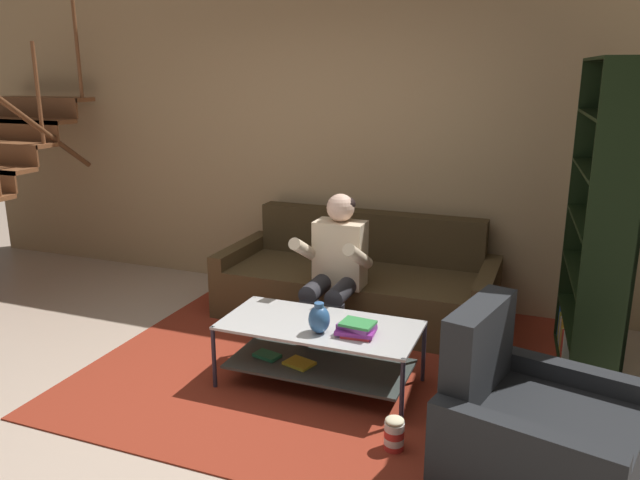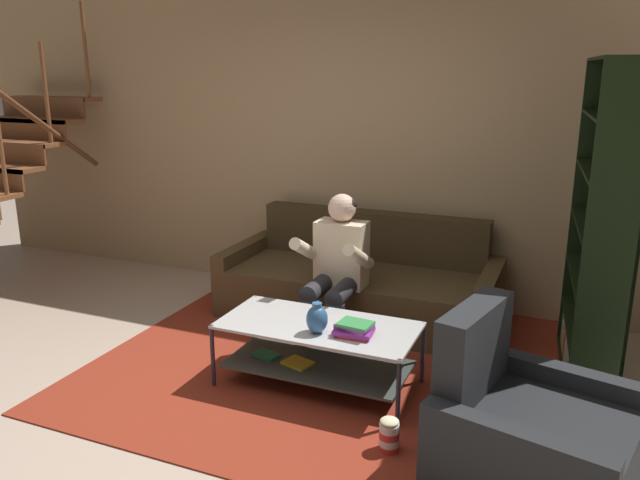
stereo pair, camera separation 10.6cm
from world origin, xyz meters
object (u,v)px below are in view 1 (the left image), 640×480
(person_seated_center, at_px, (335,264))
(armchair, at_px, (533,431))
(couch, at_px, (357,285))
(vase, at_px, (319,319))
(coffee_table, at_px, (319,344))
(bookshelf, at_px, (603,244))
(popcorn_tub, at_px, (394,434))
(book_stack, at_px, (357,328))

(person_seated_center, bearing_deg, armchair, -39.00)
(couch, xyz_separation_m, vase, (0.19, -1.37, 0.25))
(couch, xyz_separation_m, coffee_table, (0.14, -1.25, 0.02))
(vase, distance_m, bookshelf, 1.96)
(coffee_table, bearing_deg, bookshelf, 28.73)
(couch, relative_size, vase, 11.42)
(coffee_table, bearing_deg, popcorn_tub, -39.26)
(armchair, xyz_separation_m, popcorn_tub, (-0.71, -0.01, -0.17))
(book_stack, bearing_deg, popcorn_tub, -51.04)
(vase, bearing_deg, book_stack, 12.52)
(bookshelf, relative_size, armchair, 2.01)
(couch, distance_m, person_seated_center, 0.66)
(popcorn_tub, bearing_deg, person_seated_center, 123.01)
(person_seated_center, bearing_deg, bookshelf, 7.11)
(couch, height_order, book_stack, couch)
(coffee_table, bearing_deg, couch, 96.43)
(book_stack, xyz_separation_m, bookshelf, (1.39, 0.99, 0.43))
(couch, bearing_deg, coffee_table, -83.57)
(book_stack, bearing_deg, bookshelf, 35.48)
(person_seated_center, bearing_deg, vase, -76.65)
(vase, bearing_deg, popcorn_tub, -34.28)
(person_seated_center, relative_size, popcorn_tub, 5.62)
(coffee_table, bearing_deg, person_seated_center, 101.53)
(person_seated_center, height_order, coffee_table, person_seated_center)
(armchair, height_order, popcorn_tub, armchair)
(vase, bearing_deg, coffee_table, 112.85)
(coffee_table, height_order, armchair, armchair)
(couch, relative_size, coffee_table, 1.77)
(vase, bearing_deg, bookshelf, 32.74)
(armchair, distance_m, popcorn_tub, 0.73)
(couch, relative_size, armchair, 2.16)
(vase, relative_size, bookshelf, 0.09)
(bookshelf, height_order, armchair, bookshelf)
(vase, distance_m, armchair, 1.39)
(armchair, bearing_deg, book_stack, 157.21)
(couch, relative_size, popcorn_tub, 11.19)
(person_seated_center, relative_size, book_stack, 4.50)
(person_seated_center, relative_size, bookshelf, 0.54)
(couch, relative_size, person_seated_center, 1.99)
(book_stack, distance_m, armchair, 1.19)
(vase, xyz_separation_m, bookshelf, (1.62, 1.04, 0.38))
(person_seated_center, xyz_separation_m, popcorn_tub, (0.80, -1.23, -0.52))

